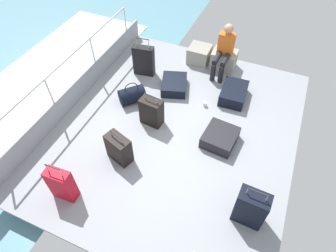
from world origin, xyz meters
name	(u,v)px	position (x,y,z in m)	size (l,w,h in m)	color
ground_plane	(176,129)	(0.00, 0.00, -0.03)	(4.40, 5.20, 0.06)	gray
gunwale_port	(78,89)	(-2.17, 0.00, 0.23)	(0.06, 5.20, 0.45)	gray
railing_port	(72,67)	(-2.17, 0.00, 0.78)	(0.04, 4.20, 1.02)	silver
sea_wake	(33,91)	(-3.60, 0.00, -0.34)	(12.00, 12.00, 0.01)	#598C9E
cargo_crate_0	(199,54)	(-0.30, 2.18, 0.19)	(0.52, 0.48, 0.38)	gray
cargo_crate_1	(224,60)	(0.29, 2.18, 0.21)	(0.58, 0.44, 0.42)	#9E9989
passenger_seated	(224,50)	(0.29, 1.99, 0.59)	(0.34, 0.66, 1.12)	orange
suitcase_0	(220,138)	(0.86, 0.00, 0.12)	(0.61, 0.66, 0.24)	black
suitcase_1	(251,208)	(1.65, -1.25, 0.34)	(0.45, 0.28, 0.80)	black
suitcase_2	(62,184)	(-1.06, -2.00, 0.32)	(0.39, 0.21, 0.80)	#B70C1E
suitcase_3	(234,93)	(0.78, 1.24, 0.13)	(0.53, 0.74, 0.26)	black
suitcase_4	(152,112)	(-0.48, -0.05, 0.29)	(0.44, 0.29, 0.70)	black
suitcase_5	(174,85)	(-0.46, 1.03, 0.11)	(0.70, 0.79, 0.21)	black
suitcase_6	(119,148)	(-0.62, -1.03, 0.27)	(0.49, 0.37, 0.64)	black
suitcase_7	(144,61)	(-1.28, 1.25, 0.35)	(0.48, 0.25, 0.90)	black
duffel_bag	(132,95)	(-1.10, 0.33, 0.17)	(0.59, 0.60, 0.48)	black
paper_cup	(205,104)	(0.32, 0.79, 0.05)	(0.08, 0.08, 0.10)	white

